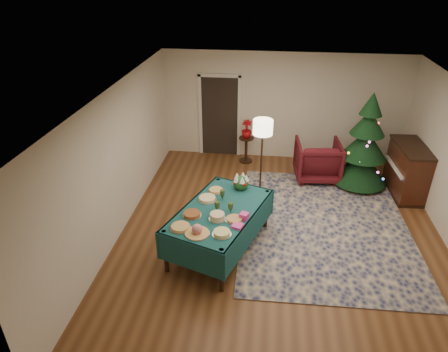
# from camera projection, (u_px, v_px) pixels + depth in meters

# --- Properties ---
(room_shell) EXTENTS (7.00, 7.00, 7.00)m
(room_shell) POSITION_uv_depth(u_px,v_px,m) (285.00, 173.00, 6.85)
(room_shell) COLOR #593319
(room_shell) RESTS_ON ground
(doorway) EXTENTS (1.08, 0.04, 2.16)m
(doorway) POSITION_uv_depth(u_px,v_px,m) (220.00, 115.00, 10.18)
(doorway) COLOR black
(doorway) RESTS_ON ground
(rug) EXTENTS (3.29, 4.27, 0.02)m
(rug) POSITION_uv_depth(u_px,v_px,m) (324.00, 225.00, 7.79)
(rug) COLOR #131A47
(rug) RESTS_ON ground
(buffet_table) EXTENTS (1.84, 2.37, 0.81)m
(buffet_table) POSITION_uv_depth(u_px,v_px,m) (220.00, 217.00, 6.89)
(buffet_table) COLOR black
(buffet_table) RESTS_ON ground
(platter_0) EXTENTS (0.35, 0.35, 0.05)m
(platter_0) POSITION_uv_depth(u_px,v_px,m) (180.00, 227.00, 6.33)
(platter_0) COLOR silver
(platter_0) RESTS_ON buffet_table
(platter_1) EXTENTS (0.39, 0.39, 0.18)m
(platter_1) POSITION_uv_depth(u_px,v_px,m) (197.00, 230.00, 6.18)
(platter_1) COLOR silver
(platter_1) RESTS_ON buffet_table
(platter_2) EXTENTS (0.31, 0.31, 0.07)m
(platter_2) POSITION_uv_depth(u_px,v_px,m) (222.00, 233.00, 6.18)
(platter_2) COLOR silver
(platter_2) RESTS_ON buffet_table
(platter_3) EXTENTS (0.33, 0.33, 0.06)m
(platter_3) POSITION_uv_depth(u_px,v_px,m) (192.00, 214.00, 6.65)
(platter_3) COLOR silver
(platter_3) RESTS_ON buffet_table
(platter_4) EXTENTS (0.28, 0.28, 0.11)m
(platter_4) POSITION_uv_depth(u_px,v_px,m) (217.00, 217.00, 6.54)
(platter_4) COLOR silver
(platter_4) RESTS_ON buffet_table
(platter_5) EXTENTS (0.30, 0.30, 0.05)m
(platter_5) POSITION_uv_depth(u_px,v_px,m) (234.00, 219.00, 6.53)
(platter_5) COLOR silver
(platter_5) RESTS_ON buffet_table
(platter_6) EXTENTS (0.35, 0.35, 0.06)m
(platter_6) POSITION_uv_depth(u_px,v_px,m) (207.00, 199.00, 7.08)
(platter_6) COLOR silver
(platter_6) RESTS_ON buffet_table
(platter_7) EXTENTS (0.29, 0.29, 0.05)m
(platter_7) POSITION_uv_depth(u_px,v_px,m) (216.00, 190.00, 7.35)
(platter_7) COLOR silver
(platter_7) RESTS_ON buffet_table
(goblet_0) EXTENTS (0.09, 0.09, 0.19)m
(goblet_0) POSITION_uv_depth(u_px,v_px,m) (222.00, 194.00, 7.06)
(goblet_0) COLOR #2D471E
(goblet_0) RESTS_ON buffet_table
(goblet_1) EXTENTS (0.09, 0.09, 0.19)m
(goblet_1) POSITION_uv_depth(u_px,v_px,m) (231.00, 207.00, 6.69)
(goblet_1) COLOR #2D471E
(goblet_1) RESTS_ON buffet_table
(goblet_2) EXTENTS (0.09, 0.09, 0.19)m
(goblet_2) POSITION_uv_depth(u_px,v_px,m) (217.00, 206.00, 6.72)
(goblet_2) COLOR #2D471E
(goblet_2) RESTS_ON buffet_table
(napkin_stack) EXTENTS (0.21, 0.21, 0.04)m
(napkin_stack) POSITION_uv_depth(u_px,v_px,m) (238.00, 226.00, 6.36)
(napkin_stack) COLOR #E940A4
(napkin_stack) RESTS_ON buffet_table
(gift_box) EXTENTS (0.17, 0.17, 0.11)m
(gift_box) POSITION_uv_depth(u_px,v_px,m) (244.00, 216.00, 6.55)
(gift_box) COLOR #DC3D9B
(gift_box) RESTS_ON buffet_table
(centerpiece) EXTENTS (0.29, 0.29, 0.34)m
(centerpiece) POSITION_uv_depth(u_px,v_px,m) (241.00, 182.00, 7.38)
(centerpiece) COLOR #1E4C1E
(centerpiece) RESTS_ON buffet_table
(armchair) EXTENTS (1.06, 1.00, 1.02)m
(armchair) POSITION_uv_depth(u_px,v_px,m) (318.00, 158.00, 9.28)
(armchair) COLOR #4F1118
(armchair) RESTS_ON ground
(floor_lamp) EXTENTS (0.41, 0.41, 1.71)m
(floor_lamp) POSITION_uv_depth(u_px,v_px,m) (263.00, 132.00, 8.24)
(floor_lamp) COLOR #A57F3F
(floor_lamp) RESTS_ON ground
(side_table) EXTENTS (0.37, 0.37, 0.66)m
(side_table) POSITION_uv_depth(u_px,v_px,m) (246.00, 150.00, 10.13)
(side_table) COLOR black
(side_table) RESTS_ON ground
(potted_plant) EXTENTS (0.26, 0.46, 0.26)m
(potted_plant) POSITION_uv_depth(u_px,v_px,m) (247.00, 133.00, 9.91)
(potted_plant) COLOR #A50B10
(potted_plant) RESTS_ON side_table
(christmas_tree) EXTENTS (1.21, 1.21, 2.18)m
(christmas_tree) POSITION_uv_depth(u_px,v_px,m) (365.00, 146.00, 8.76)
(christmas_tree) COLOR black
(christmas_tree) RESTS_ON ground
(piano) EXTENTS (0.69, 1.34, 1.13)m
(piano) POSITION_uv_depth(u_px,v_px,m) (407.00, 171.00, 8.64)
(piano) COLOR black
(piano) RESTS_ON ground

